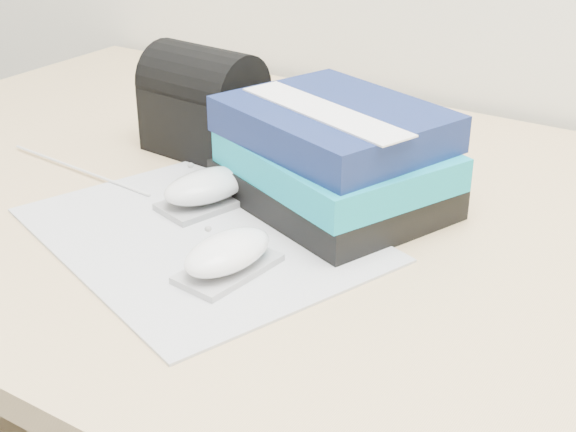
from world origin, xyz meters
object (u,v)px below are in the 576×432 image
Objects in this scene: pouch at (204,101)px; book_stack at (335,158)px; desk at (418,382)px; mouse_rear at (207,189)px; mouse_front at (228,255)px.

book_stack is at bearing -13.41° from pouch.
pouch is at bearing 179.06° from desk.
mouse_rear is at bearing -51.14° from pouch.
desk is 0.36m from mouse_front.
book_stack is at bearing 88.23° from mouse_front.
pouch reaches higher than mouse_front.
mouse_rear is 0.18m from pouch.
mouse_front is 0.32m from pouch.
book_stack is at bearing 35.84° from mouse_rear.
book_stack is at bearing -154.66° from desk.
desk is 0.31m from book_stack.
mouse_front is at bearing -48.20° from pouch.
desk is 13.45× the size of mouse_rear.
pouch is (-0.32, 0.01, 0.30)m from desk.
book_stack reaches higher than mouse_front.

